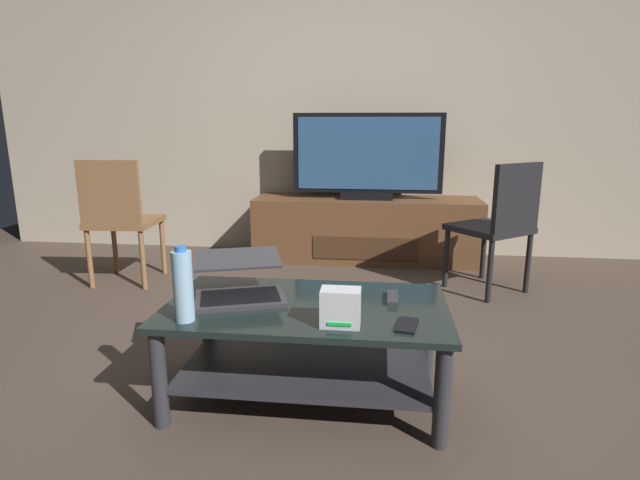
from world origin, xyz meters
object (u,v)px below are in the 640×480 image
(side_chair, at_px, (119,215))
(dining_chair, at_px, (500,221))
(water_bottle_near, at_px, (183,286))
(laptop, at_px, (239,282))
(television, at_px, (368,158))
(cell_phone, at_px, (407,325))
(router_box, at_px, (341,308))
(tv_remote, at_px, (393,298))
(coffee_table, at_px, (307,333))
(media_cabinet, at_px, (366,229))

(side_chair, bearing_deg, dining_chair, 2.48)
(side_chair, relative_size, water_bottle_near, 3.14)
(laptop, distance_m, water_bottle_near, 0.32)
(television, height_order, cell_phone, television)
(router_box, bearing_deg, tv_remote, 56.09)
(coffee_table, height_order, cell_phone, cell_phone)
(router_box, relative_size, cell_phone, 1.02)
(side_chair, height_order, tv_remote, side_chair)
(side_chair, xyz_separation_m, router_box, (1.68, -1.56, -0.02))
(coffee_table, distance_m, side_chair, 2.05)
(laptop, bearing_deg, cell_phone, -19.79)
(side_chair, distance_m, router_box, 2.29)
(laptop, distance_m, cell_phone, 0.73)
(cell_phone, height_order, tv_remote, tv_remote)
(coffee_table, distance_m, cell_phone, 0.45)
(media_cabinet, distance_m, router_box, 2.45)
(media_cabinet, bearing_deg, side_chair, -152.71)
(television, height_order, tv_remote, television)
(side_chair, bearing_deg, water_bottle_near, -55.18)
(coffee_table, distance_m, laptop, 0.36)
(media_cabinet, xyz_separation_m, laptop, (-0.48, -2.17, 0.22))
(coffee_table, distance_m, media_cabinet, 2.24)
(media_cabinet, distance_m, side_chair, 1.93)
(side_chair, xyz_separation_m, cell_phone, (1.92, -1.54, -0.08))
(cell_phone, bearing_deg, media_cabinet, 106.10)
(media_cabinet, height_order, side_chair, side_chair)
(tv_remote, bearing_deg, dining_chair, 63.28)
(router_box, bearing_deg, cell_phone, 4.66)
(coffee_table, xyz_separation_m, tv_remote, (0.35, 0.08, 0.14))
(media_cabinet, xyz_separation_m, cell_phone, (0.21, -2.42, 0.16))
(media_cabinet, height_order, television, television)
(coffee_table, height_order, dining_chair, dining_chair)
(dining_chair, bearing_deg, laptop, -134.28)
(dining_chair, bearing_deg, side_chair, -177.52)
(water_bottle_near, distance_m, tv_remote, 0.84)
(cell_phone, bearing_deg, router_box, -164.29)
(coffee_table, xyz_separation_m, media_cabinet, (0.18, 2.24, -0.03))
(television, bearing_deg, cell_phone, -84.91)
(coffee_table, distance_m, television, 2.29)
(media_cabinet, height_order, water_bottle_near, water_bottle_near)
(television, bearing_deg, router_box, -90.59)
(coffee_table, height_order, side_chair, side_chair)
(coffee_table, bearing_deg, water_bottle_near, -151.78)
(television, height_order, dining_chair, television)
(dining_chair, height_order, cell_phone, dining_chair)
(television, bearing_deg, dining_chair, -39.62)
(media_cabinet, bearing_deg, router_box, -90.58)
(water_bottle_near, bearing_deg, side_chair, 124.82)
(router_box, xyz_separation_m, cell_phone, (0.24, 0.02, -0.06))
(television, distance_m, router_box, 2.45)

